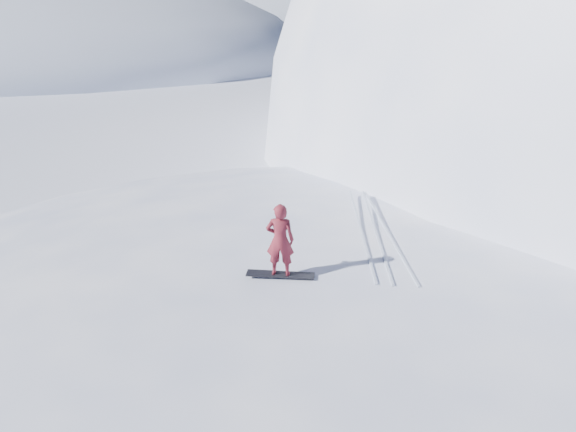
% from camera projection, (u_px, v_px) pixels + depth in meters
% --- Properties ---
extents(near_ridge, '(36.00, 28.00, 4.80)m').
position_uv_depth(near_ridge, '(431.00, 358.00, 13.09)').
color(near_ridge, white).
rests_on(near_ridge, ground).
extents(far_ridge_c, '(140.00, 90.00, 36.00)m').
position_uv_depth(far_ridge_c, '(213.00, 33.00, 116.29)').
color(far_ridge_c, white).
rests_on(far_ridge_c, ground).
extents(wind_bumps, '(16.00, 14.40, 1.00)m').
position_uv_depth(wind_bumps, '(368.00, 374.00, 12.56)').
color(wind_bumps, white).
rests_on(wind_bumps, ground).
extents(snowboard, '(1.64, 0.43, 0.03)m').
position_uv_depth(snowboard, '(280.00, 274.00, 12.20)').
color(snowboard, black).
rests_on(snowboard, near_ridge).
extents(snowboarder, '(0.69, 0.48, 1.80)m').
position_uv_depth(snowboarder, '(280.00, 240.00, 11.83)').
color(snowboarder, maroon).
rests_on(snowboarder, snowboard).
extents(board_tracks, '(2.06, 5.93, 0.04)m').
position_uv_depth(board_tracks, '(374.00, 229.00, 14.48)').
color(board_tracks, silver).
rests_on(board_tracks, ground).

